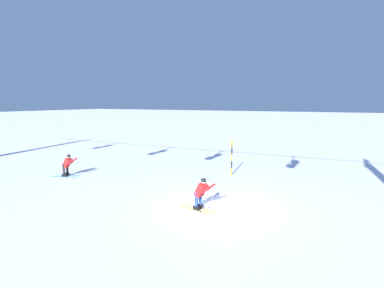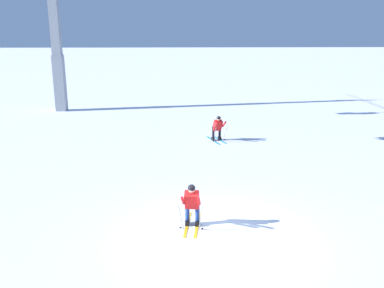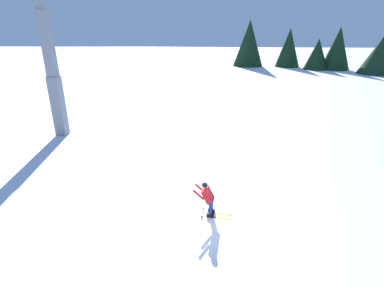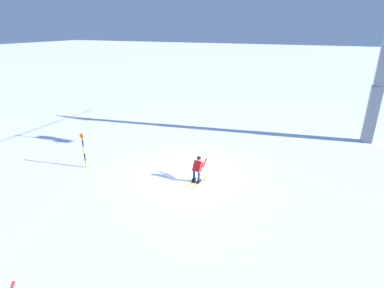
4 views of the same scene
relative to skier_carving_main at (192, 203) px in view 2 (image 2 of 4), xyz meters
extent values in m
plane|color=white|center=(-0.56, -0.72, -0.78)|extent=(260.00, 260.00, 0.00)
cube|color=yellow|center=(0.11, -0.17, -0.78)|extent=(1.69, 0.31, 0.01)
cube|color=black|center=(0.11, -0.17, -0.69)|extent=(0.29, 0.15, 0.16)
cylinder|color=navy|center=(0.11, -0.17, -0.30)|extent=(0.13, 0.13, 0.62)
cube|color=yellow|center=(0.15, 0.13, -0.78)|extent=(1.69, 0.31, 0.01)
cube|color=black|center=(0.15, 0.13, -0.69)|extent=(0.29, 0.15, 0.16)
cylinder|color=navy|center=(0.15, 0.13, -0.30)|extent=(0.13, 0.13, 0.62)
cube|color=red|center=(0.01, 0.00, 0.09)|extent=(0.54, 0.48, 0.63)
sphere|color=beige|center=(-0.12, 0.02, 0.47)|extent=(0.21, 0.21, 0.21)
sphere|color=black|center=(-0.12, 0.02, 0.50)|extent=(0.22, 0.22, 0.22)
cylinder|color=red|center=(-0.35, -0.19, 0.20)|extent=(0.47, 0.14, 0.41)
cylinder|color=gray|center=(-0.38, -0.23, -0.37)|extent=(0.47, 0.08, 1.05)
cylinder|color=black|center=(-0.21, -0.30, -0.73)|extent=(0.07, 0.07, 0.01)
cylinder|color=red|center=(-0.29, 0.27, 0.20)|extent=(0.47, 0.14, 0.41)
cylinder|color=gray|center=(-0.31, 0.32, -0.37)|extent=(0.45, 0.19, 1.05)
cylinder|color=black|center=(-0.13, 0.34, -0.73)|extent=(0.07, 0.07, 0.01)
cube|color=gray|center=(18.76, 8.77, 1.20)|extent=(0.73, 0.73, 3.96)
cube|color=gray|center=(18.76, 8.77, 5.16)|extent=(0.61, 0.61, 3.96)
cube|color=#198CCC|center=(10.04, -1.86, -0.78)|extent=(1.70, 0.61, 0.01)
cube|color=black|center=(10.04, -1.86, -0.69)|extent=(0.30, 0.19, 0.16)
cylinder|color=black|center=(10.04, -1.86, -0.31)|extent=(0.13, 0.13, 0.60)
cube|color=#198CCC|center=(9.93, -1.51, -0.78)|extent=(1.70, 0.61, 0.01)
cube|color=black|center=(9.93, -1.51, -0.69)|extent=(0.30, 0.19, 0.16)
cylinder|color=black|center=(9.93, -1.51, -0.31)|extent=(0.13, 0.13, 0.60)
cube|color=red|center=(9.86, -1.72, 0.06)|extent=(0.59, 0.55, 0.61)
sphere|color=tan|center=(9.74, -1.76, 0.43)|extent=(0.20, 0.20, 0.20)
sphere|color=black|center=(9.74, -1.76, 0.47)|extent=(0.22, 0.22, 0.22)
cylinder|color=red|center=(9.62, -2.04, 0.17)|extent=(0.46, 0.22, 0.40)
cylinder|color=gray|center=(9.62, -2.09, -0.38)|extent=(0.41, 0.27, 1.02)
cylinder|color=black|center=(9.80, -2.08, -0.73)|extent=(0.07, 0.07, 0.01)
cylinder|color=red|center=(9.48, -1.60, 0.17)|extent=(0.46, 0.22, 0.40)
cylinder|color=gray|center=(9.45, -1.57, -0.38)|extent=(0.47, 0.05, 1.02)
cylinder|color=black|center=(9.60, -1.47, -0.73)|extent=(0.07, 0.07, 0.01)
camera|label=1|loc=(-5.57, 11.66, 3.78)|focal=29.71mm
camera|label=2|loc=(-11.22, 0.43, 4.90)|focal=38.64mm
camera|label=3|loc=(0.08, -9.60, 5.91)|focal=27.13mm
camera|label=4|loc=(13.18, 5.40, 6.91)|focal=28.26mm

